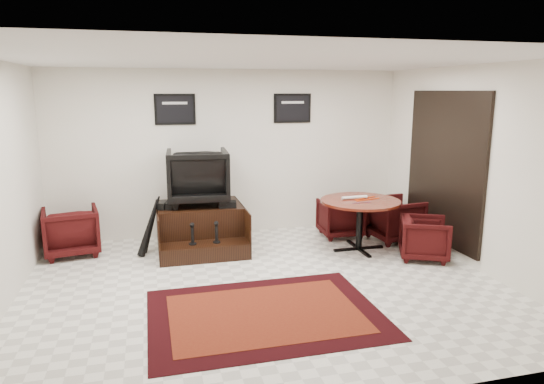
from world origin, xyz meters
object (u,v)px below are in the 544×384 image
Objects in this scene: table_chair_back at (340,216)px; table_chair_window at (395,217)px; shine_chair at (198,174)px; meeting_table at (360,206)px; table_chair_corner at (425,236)px; shine_podium at (200,228)px; armchair_side at (71,229)px.

table_chair_window is (0.79, -0.44, 0.05)m from table_chair_back.
shine_chair reaches higher than table_chair_window.
meeting_table reaches higher than table_chair_window.
table_chair_window reaches higher than table_chair_corner.
table_chair_back is at bearing 53.98° from table_chair_corner.
shine_podium is at bearing 93.80° from shine_chair.
armchair_side is 5.30m from table_chair_corner.
meeting_table reaches higher than table_chair_back.
armchair_side reaches higher than table_chair_corner.
table_chair_window is at bearing 164.11° from armchair_side.
meeting_table is (2.39, -0.74, 0.39)m from shine_podium.
shine_podium is 1.94m from armchair_side.
armchair_side is (-1.93, 0.01, -0.77)m from shine_chair.
table_chair_corner is (3.15, -1.36, 0.03)m from shine_podium.
armchair_side is 1.15× the size of table_chair_back.
shine_chair is 1.22× the size of table_chair_window.
table_chair_back is at bearing 168.74° from armchair_side.
shine_chair is 1.41× the size of table_chair_corner.
table_chair_back is (2.38, -0.12, -0.82)m from shine_chair.
shine_podium is 0.86m from shine_chair.
shine_podium is at bearing 76.72° from table_chair_window.
meeting_table reaches higher than shine_podium.
shine_chair reaches higher than meeting_table.
shine_podium is 1.42× the size of shine_chair.
shine_podium is at bearing 3.45° from table_chair_back.
shine_chair is 0.79× the size of meeting_table.
meeting_table is 1.78× the size of table_chair_corner.
table_chair_window is at bearing 23.32° from table_chair_corner.
table_chair_window is (5.11, -0.56, -0.00)m from armchair_side.
table_chair_back is at bearing 0.60° from shine_podium.
table_chair_window is at bearing -7.40° from shine_podium.
table_chair_back is 0.88× the size of table_chair_window.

